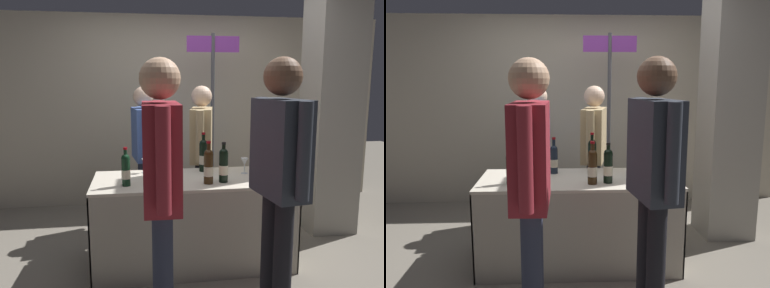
% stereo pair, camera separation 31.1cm
% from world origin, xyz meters
% --- Properties ---
extents(ground_plane, '(12.00, 12.00, 0.00)m').
position_xyz_m(ground_plane, '(0.00, 0.00, 0.00)').
color(ground_plane, gray).
extents(back_partition, '(5.53, 0.12, 2.41)m').
position_xyz_m(back_partition, '(0.00, 1.80, 1.21)').
color(back_partition, '#B2A893').
rests_on(back_partition, ground_plane).
extents(concrete_pillar, '(0.49, 0.49, 3.19)m').
position_xyz_m(concrete_pillar, '(1.56, 0.57, 1.59)').
color(concrete_pillar, gray).
rests_on(concrete_pillar, ground_plane).
extents(tasting_table, '(1.69, 0.74, 0.77)m').
position_xyz_m(tasting_table, '(0.00, 0.00, 0.53)').
color(tasting_table, beige).
rests_on(tasting_table, ground_plane).
extents(featured_wine_bottle, '(0.08, 0.08, 0.34)m').
position_xyz_m(featured_wine_bottle, '(0.24, -0.16, 0.91)').
color(featured_wine_bottle, black).
rests_on(featured_wine_bottle, tasting_table).
extents(display_bottle_0, '(0.08, 0.08, 0.32)m').
position_xyz_m(display_bottle_0, '(-0.34, -0.09, 0.90)').
color(display_bottle_0, '#38230F').
rests_on(display_bottle_0, tasting_table).
extents(display_bottle_1, '(0.07, 0.07, 0.33)m').
position_xyz_m(display_bottle_1, '(-0.21, 0.19, 0.90)').
color(display_bottle_1, '#192333').
rests_on(display_bottle_1, tasting_table).
extents(display_bottle_2, '(0.07, 0.07, 0.31)m').
position_xyz_m(display_bottle_2, '(-0.56, -0.16, 0.90)').
color(display_bottle_2, black).
rests_on(display_bottle_2, tasting_table).
extents(display_bottle_3, '(0.08, 0.08, 0.35)m').
position_xyz_m(display_bottle_3, '(0.60, 0.13, 0.92)').
color(display_bottle_3, '#192333').
rests_on(display_bottle_3, tasting_table).
extents(display_bottle_4, '(0.08, 0.08, 0.36)m').
position_xyz_m(display_bottle_4, '(0.14, 0.24, 0.92)').
color(display_bottle_4, black).
rests_on(display_bottle_4, tasting_table).
extents(display_bottle_5, '(0.08, 0.08, 0.35)m').
position_xyz_m(display_bottle_5, '(0.11, -0.19, 0.92)').
color(display_bottle_5, '#38230F').
rests_on(display_bottle_5, tasting_table).
extents(wine_glass_near_vendor, '(0.07, 0.07, 0.14)m').
position_xyz_m(wine_glass_near_vendor, '(0.72, -0.01, 0.86)').
color(wine_glass_near_vendor, silver).
rests_on(wine_glass_near_vendor, tasting_table).
extents(wine_glass_mid, '(0.07, 0.07, 0.14)m').
position_xyz_m(wine_glass_mid, '(0.50, 0.10, 0.87)').
color(wine_glass_mid, silver).
rests_on(wine_glass_mid, tasting_table).
extents(wine_glass_near_taster, '(0.07, 0.07, 0.13)m').
position_xyz_m(wine_glass_near_taster, '(-0.40, 0.26, 0.86)').
color(wine_glass_near_taster, silver).
rests_on(wine_glass_near_taster, tasting_table).
extents(vendor_presenter, '(0.27, 0.62, 1.54)m').
position_xyz_m(vendor_presenter, '(-0.39, 0.86, 0.92)').
color(vendor_presenter, '#2D3347').
rests_on(vendor_presenter, ground_plane).
extents(vendor_assistant, '(0.31, 0.63, 1.55)m').
position_xyz_m(vendor_assistant, '(0.20, 0.68, 0.93)').
color(vendor_assistant, black).
rests_on(vendor_assistant, ground_plane).
extents(taster_foreground_right, '(0.27, 0.61, 1.75)m').
position_xyz_m(taster_foreground_right, '(0.43, -0.91, 1.06)').
color(taster_foreground_right, black).
rests_on(taster_foreground_right, ground_plane).
extents(taster_foreground_left, '(0.24, 0.63, 1.73)m').
position_xyz_m(taster_foreground_left, '(-0.33, -0.98, 1.05)').
color(taster_foreground_left, '#2D3347').
rests_on(taster_foreground_left, ground_plane).
extents(booth_signpost, '(0.61, 0.04, 2.13)m').
position_xyz_m(booth_signpost, '(0.42, 1.19, 1.35)').
color(booth_signpost, '#47474C').
rests_on(booth_signpost, ground_plane).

